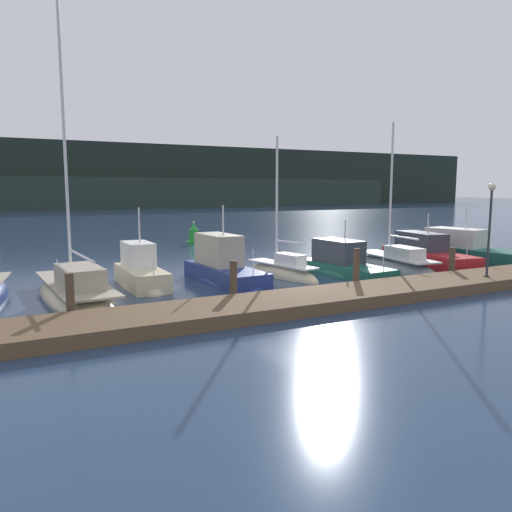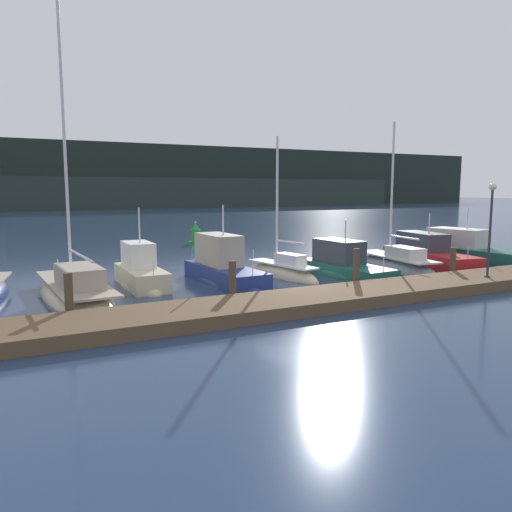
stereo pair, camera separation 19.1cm
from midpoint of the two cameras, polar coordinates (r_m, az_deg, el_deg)
ground_plane at (r=20.66m, az=3.95°, el=-4.38°), size 400.00×400.00×0.00m
dock at (r=18.88m, az=7.30°, el=-4.88°), size 38.88×2.80×0.45m
mooring_pile_1 at (r=17.23m, az=-20.75°, el=-4.52°), size 0.28×0.28×1.64m
mooring_pile_2 at (r=18.76m, az=-2.88°, el=-3.04°), size 0.28×0.28×1.65m
mooring_pile_3 at (r=21.76m, az=11.14°, el=-1.49°), size 0.28×0.28×1.80m
mooring_pile_4 at (r=25.77m, az=21.28°, el=-0.76°), size 0.28×0.28×1.53m
sailboat_berth_3 at (r=21.18m, az=-20.14°, el=-4.05°), size 2.90×8.59×12.81m
motorboat_berth_4 at (r=22.78m, az=-13.23°, el=-2.57°), size 1.65×4.80×4.12m
motorboat_berth_5 at (r=23.18m, az=-3.96°, el=-2.04°), size 2.14×6.44×4.16m
sailboat_berth_6 at (r=24.70m, az=2.80°, el=-2.07°), size 2.08×5.19×7.48m
motorboat_berth_7 at (r=25.69m, az=9.86°, el=-1.55°), size 2.33×6.30×3.47m
sailboat_berth_8 at (r=27.89m, az=15.40°, el=-1.24°), size 2.59×6.92×8.54m
motorboat_berth_9 at (r=30.20m, az=18.76°, el=-0.27°), size 3.41×7.72×3.41m
motorboat_berth_10 at (r=32.45m, az=22.57°, el=0.06°), size 3.79×7.70×3.80m
channel_buoy at (r=40.16m, az=-7.25°, el=2.37°), size 1.13×1.13×1.76m
dock_lamppost at (r=24.04m, az=25.01°, el=4.30°), size 0.32×0.32×4.11m
hillside_backdrop at (r=120.27m, az=-21.86°, el=8.27°), size 240.00×23.00×14.51m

